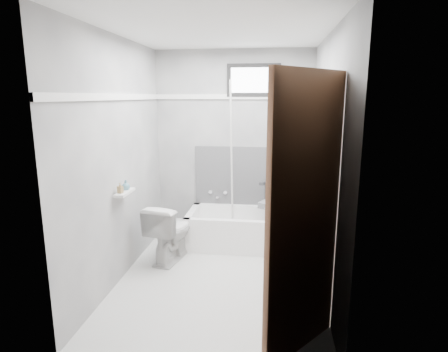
% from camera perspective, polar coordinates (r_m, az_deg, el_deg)
% --- Properties ---
extents(floor, '(2.60, 2.60, 0.00)m').
position_cam_1_polar(floor, '(3.96, -0.67, -15.36)').
color(floor, silver).
rests_on(floor, ground).
extents(ceiling, '(2.60, 2.60, 0.00)m').
position_cam_1_polar(ceiling, '(3.57, -0.77, 21.32)').
color(ceiling, silver).
rests_on(ceiling, floor).
extents(wall_back, '(2.00, 0.02, 2.40)m').
position_cam_1_polar(wall_back, '(4.85, 1.43, 4.64)').
color(wall_back, slate).
rests_on(wall_back, floor).
extents(wall_front, '(2.00, 0.02, 2.40)m').
position_cam_1_polar(wall_front, '(2.33, -5.20, -3.60)').
color(wall_front, slate).
rests_on(wall_front, floor).
extents(wall_left, '(0.02, 2.60, 2.40)m').
position_cam_1_polar(wall_left, '(3.84, -15.66, 2.23)').
color(wall_left, slate).
rests_on(wall_left, floor).
extents(wall_right, '(0.02, 2.60, 2.40)m').
position_cam_1_polar(wall_right, '(3.58, 15.36, 1.55)').
color(wall_right, slate).
rests_on(wall_right, floor).
extents(bathtub, '(1.50, 0.70, 0.42)m').
position_cam_1_polar(bathtub, '(4.71, 3.71, -8.04)').
color(bathtub, white).
rests_on(bathtub, floor).
extents(office_chair, '(0.75, 0.75, 0.97)m').
position_cam_1_polar(office_chair, '(4.63, 9.07, -3.37)').
color(office_chair, '#5D5E62').
rests_on(office_chair, bathtub).
extents(toilet, '(0.50, 0.73, 0.65)m').
position_cam_1_polar(toilet, '(4.31, -8.21, -8.42)').
color(toilet, silver).
rests_on(toilet, floor).
extents(door, '(0.78, 0.78, 2.00)m').
position_cam_1_polar(door, '(2.40, 18.76, -8.69)').
color(door, brown).
rests_on(door, floor).
extents(window, '(0.66, 0.04, 0.40)m').
position_cam_1_polar(window, '(4.78, 4.55, 14.35)').
color(window, black).
rests_on(window, wall_back).
extents(backerboard, '(1.50, 0.02, 0.78)m').
position_cam_1_polar(backerboard, '(4.89, 4.31, -0.09)').
color(backerboard, '#4C4C4F').
rests_on(backerboard, wall_back).
extents(trim_back, '(2.00, 0.02, 0.06)m').
position_cam_1_polar(trim_back, '(4.80, 1.46, 11.98)').
color(trim_back, white).
rests_on(trim_back, wall_back).
extents(trim_left, '(0.02, 2.60, 0.06)m').
position_cam_1_polar(trim_left, '(3.79, -16.02, 11.51)').
color(trim_left, white).
rests_on(trim_left, wall_left).
extents(pole, '(0.02, 0.36, 1.92)m').
position_cam_1_polar(pole, '(4.64, 1.16, 2.42)').
color(pole, silver).
rests_on(pole, bathtub).
extents(shelf, '(0.10, 0.32, 0.02)m').
position_cam_1_polar(shelf, '(3.81, -14.89, -2.44)').
color(shelf, silver).
rests_on(shelf, wall_left).
extents(soap_bottle_a, '(0.06, 0.06, 0.10)m').
position_cam_1_polar(soap_bottle_a, '(3.72, -15.54, -1.75)').
color(soap_bottle_a, '#95794A').
rests_on(soap_bottle_a, shelf).
extents(soap_bottle_b, '(0.11, 0.11, 0.10)m').
position_cam_1_polar(soap_bottle_b, '(3.85, -14.74, -1.35)').
color(soap_bottle_b, teal).
rests_on(soap_bottle_b, shelf).
extents(faucet, '(0.26, 0.10, 0.16)m').
position_cam_1_polar(faucet, '(4.97, -0.94, -2.82)').
color(faucet, silver).
rests_on(faucet, wall_back).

